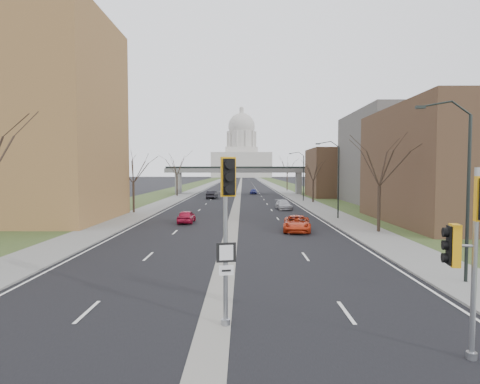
{
  "coord_description": "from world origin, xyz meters",
  "views": [
    {
      "loc": [
        1.02,
        -13.17,
        5.48
      ],
      "look_at": [
        0.86,
        9.47,
        4.27
      ],
      "focal_mm": 30.0,
      "sensor_mm": 36.0,
      "label": 1
    }
  ],
  "objects_px": {
    "car_left_far": "(212,195)",
    "car_right_near": "(297,223)",
    "signal_pole_right": "(470,236)",
    "car_right_mid": "(283,205)",
    "car_right_far": "(254,191)",
    "car_left_near": "(186,216)",
    "signal_pole_median": "(227,210)"
  },
  "relations": [
    {
      "from": "car_left_far",
      "to": "car_right_near",
      "type": "xyz_separation_m",
      "value": [
        10.89,
        -42.08,
        -0.08
      ]
    },
    {
      "from": "signal_pole_right",
      "to": "car_right_mid",
      "type": "relative_size",
      "value": 1.22
    },
    {
      "from": "car_right_mid",
      "to": "signal_pole_right",
      "type": "bearing_deg",
      "value": -94.84
    },
    {
      "from": "signal_pole_right",
      "to": "car_right_far",
      "type": "bearing_deg",
      "value": 103.4
    },
    {
      "from": "car_left_near",
      "to": "car_right_near",
      "type": "height_order",
      "value": "car_right_near"
    },
    {
      "from": "car_left_far",
      "to": "car_right_near",
      "type": "bearing_deg",
      "value": 109.31
    },
    {
      "from": "car_left_near",
      "to": "car_right_near",
      "type": "distance_m",
      "value": 12.22
    },
    {
      "from": "car_right_near",
      "to": "car_right_mid",
      "type": "relative_size",
      "value": 1.12
    },
    {
      "from": "signal_pole_right",
      "to": "car_right_far",
      "type": "xyz_separation_m",
      "value": [
        -3.88,
        82.6,
        -3.01
      ]
    },
    {
      "from": "signal_pole_median",
      "to": "signal_pole_right",
      "type": "distance_m",
      "value": 7.34
    },
    {
      "from": "signal_pole_right",
      "to": "car_right_near",
      "type": "relative_size",
      "value": 1.09
    },
    {
      "from": "car_right_mid",
      "to": "car_right_far",
      "type": "bearing_deg",
      "value": 89.19
    },
    {
      "from": "car_left_near",
      "to": "car_right_mid",
      "type": "bearing_deg",
      "value": -127.78
    },
    {
      "from": "car_left_near",
      "to": "car_right_far",
      "type": "xyz_separation_m",
      "value": [
        8.45,
        52.12,
        -0.04
      ]
    },
    {
      "from": "car_right_near",
      "to": "car_right_far",
      "type": "relative_size",
      "value": 1.37
    },
    {
      "from": "car_left_near",
      "to": "car_right_mid",
      "type": "xyz_separation_m",
      "value": [
        11.65,
        14.55,
        -0.01
      ]
    },
    {
      "from": "car_left_near",
      "to": "car_right_far",
      "type": "relative_size",
      "value": 1.06
    },
    {
      "from": "car_right_near",
      "to": "car_left_near",
      "type": "bearing_deg",
      "value": 159.17
    },
    {
      "from": "car_left_near",
      "to": "car_left_far",
      "type": "bearing_deg",
      "value": -88.94
    },
    {
      "from": "signal_pole_median",
      "to": "car_right_far",
      "type": "xyz_separation_m",
      "value": [
        3.07,
        80.26,
        -3.52
      ]
    },
    {
      "from": "car_left_near",
      "to": "car_right_near",
      "type": "relative_size",
      "value": 0.78
    },
    {
      "from": "signal_pole_right",
      "to": "car_left_far",
      "type": "bearing_deg",
      "value": 111.23
    },
    {
      "from": "car_right_mid",
      "to": "car_left_near",
      "type": "bearing_deg",
      "value": -134.39
    },
    {
      "from": "signal_pole_median",
      "to": "signal_pole_right",
      "type": "relative_size",
      "value": 1.07
    },
    {
      "from": "signal_pole_right",
      "to": "car_right_far",
      "type": "distance_m",
      "value": 82.75
    },
    {
      "from": "car_left_far",
      "to": "signal_pole_right",
      "type": "bearing_deg",
      "value": 105.32
    },
    {
      "from": "car_right_near",
      "to": "car_right_far",
      "type": "xyz_separation_m",
      "value": [
        -2.35,
        57.84,
        -0.07
      ]
    },
    {
      "from": "car_left_near",
      "to": "signal_pole_right",
      "type": "bearing_deg",
      "value": 112.93
    },
    {
      "from": "car_right_mid",
      "to": "car_left_far",
      "type": "bearing_deg",
      "value": 112.61
    },
    {
      "from": "signal_pole_median",
      "to": "signal_pole_right",
      "type": "bearing_deg",
      "value": -30.6
    },
    {
      "from": "signal_pole_median",
      "to": "car_right_far",
      "type": "relative_size",
      "value": 1.59
    },
    {
      "from": "signal_pole_median",
      "to": "car_left_far",
      "type": "distance_m",
      "value": 64.83
    }
  ]
}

